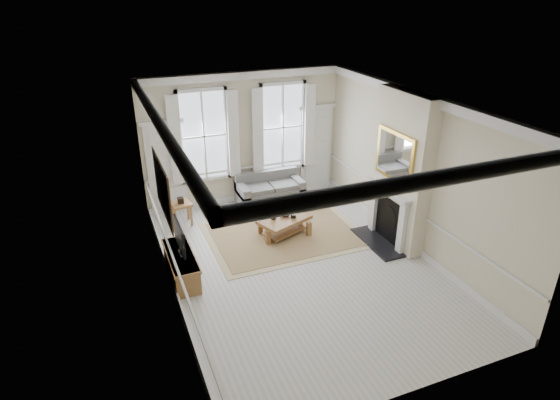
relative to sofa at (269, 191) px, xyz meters
name	(u,v)px	position (x,y,z in m)	size (l,w,h in m)	color
floor	(300,266)	(-0.50, -3.11, -0.35)	(7.20, 7.20, 0.00)	#B7B5AD
ceiling	(303,104)	(-0.50, -3.11, 3.05)	(7.20, 7.20, 0.00)	white
back_wall	(244,139)	(-0.50, 0.49, 1.35)	(5.20, 5.20, 0.00)	beige
left_wall	(165,214)	(-3.10, -3.11, 1.35)	(7.20, 7.20, 0.00)	beige
right_wall	(414,173)	(2.10, -3.11, 1.35)	(7.20, 7.20, 0.00)	beige
window_left	(204,136)	(-1.55, 0.44, 1.55)	(1.26, 0.20, 2.20)	#B2BCC6
window_right	(282,127)	(0.55, 0.44, 1.55)	(1.26, 0.20, 2.20)	#B2BCC6
door_left	(166,170)	(-2.55, 0.45, 0.80)	(0.90, 0.08, 2.30)	silver
door_right	(316,150)	(1.55, 0.45, 0.80)	(0.90, 0.08, 2.30)	silver
painting	(162,189)	(-3.06, -2.81, 1.70)	(0.05, 1.66, 1.06)	#AA651D
chimney_breast	(401,171)	(1.92, -2.91, 1.35)	(0.35, 1.70, 3.38)	beige
hearth	(377,242)	(1.50, -2.91, -0.32)	(0.55, 1.50, 0.05)	black
fireplace	(388,213)	(1.70, -2.91, 0.38)	(0.21, 1.45, 1.33)	silver
mirror	(394,156)	(1.71, -2.91, 1.70)	(0.06, 1.26, 1.06)	gold
sofa	(269,191)	(0.00, 0.00, 0.00)	(1.72, 0.83, 0.83)	#555553
side_table	(181,207)	(-2.39, -0.33, 0.10)	(0.52, 0.52, 0.56)	brown
rug	(284,234)	(-0.30, -1.77, -0.34)	(3.50, 2.60, 0.02)	#9B7750
coffee_table	(284,221)	(-0.30, -1.77, 0.01)	(1.34, 1.06, 0.44)	brown
ceramic_pot_a	(274,217)	(-0.55, -1.72, 0.15)	(0.12, 0.12, 0.12)	black
ceramic_pot_b	(293,216)	(-0.10, -1.82, 0.13)	(0.13, 0.13, 0.09)	black
bowl	(285,215)	(-0.25, -1.67, 0.12)	(0.23, 0.23, 0.06)	black
tv_stand	(181,266)	(-2.84, -2.59, -0.09)	(0.47, 1.46, 0.52)	brown
tv	(180,237)	(-2.82, -2.59, 0.57)	(0.08, 0.90, 0.68)	black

